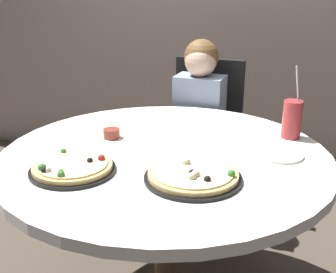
% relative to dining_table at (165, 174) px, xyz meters
% --- Properties ---
extents(dining_table, '(1.28, 1.28, 0.75)m').
position_rel_dining_table_xyz_m(dining_table, '(0.00, 0.00, 0.00)').
color(dining_table, white).
rests_on(dining_table, ground_plane).
extents(chair_wooden, '(0.44, 0.44, 0.95)m').
position_rel_dining_table_xyz_m(chair_wooden, '(0.01, 0.87, -0.13)').
color(chair_wooden, black).
rests_on(chair_wooden, ground_plane).
extents(diner_child, '(0.29, 0.42, 1.08)m').
position_rel_dining_table_xyz_m(diner_child, '(-0.01, 0.69, -0.18)').
color(diner_child, '#3F4766').
rests_on(diner_child, ground_plane).
extents(pizza_veggie, '(0.33, 0.33, 0.05)m').
position_rel_dining_table_xyz_m(pizza_veggie, '(0.15, -0.21, 0.11)').
color(pizza_veggie, black).
rests_on(pizza_veggie, dining_table).
extents(pizza_cheese, '(0.30, 0.30, 0.05)m').
position_rel_dining_table_xyz_m(pizza_cheese, '(-0.27, -0.25, 0.11)').
color(pizza_cheese, black).
rests_on(pizza_cheese, dining_table).
extents(soda_cup, '(0.08, 0.08, 0.31)m').
position_rel_dining_table_xyz_m(soda_cup, '(0.47, 0.30, 0.17)').
color(soda_cup, '#B73333').
rests_on(soda_cup, dining_table).
extents(sauce_bowl, '(0.07, 0.07, 0.04)m').
position_rel_dining_table_xyz_m(sauce_bowl, '(-0.26, 0.11, 0.11)').
color(sauce_bowl, brown).
rests_on(sauce_bowl, dining_table).
extents(plate_small, '(0.18, 0.18, 0.01)m').
position_rel_dining_table_xyz_m(plate_small, '(0.43, 0.08, 0.10)').
color(plate_small, white).
rests_on(plate_small, dining_table).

